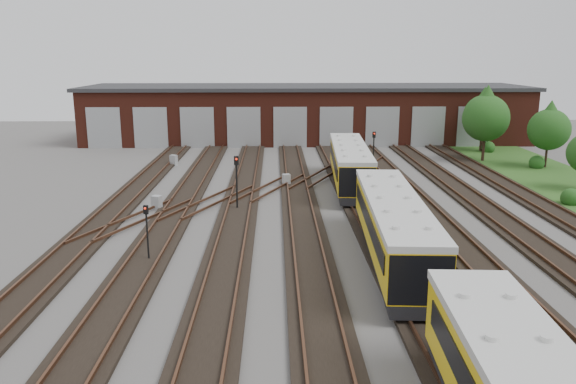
{
  "coord_description": "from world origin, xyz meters",
  "views": [
    {
      "loc": [
        -3.64,
        -26.5,
        9.77
      ],
      "look_at": [
        -2.9,
        5.34,
        2.0
      ],
      "focal_mm": 35.0,
      "sensor_mm": 36.0,
      "label": 1
    }
  ],
  "objects": [
    {
      "name": "ground",
      "position": [
        0.0,
        0.0,
        0.0
      ],
      "size": [
        120.0,
        120.0,
        0.0
      ],
      "primitive_type": "plane",
      "color": "#4A4845",
      "rests_on": "ground"
    },
    {
      "name": "track_network",
      "position": [
        -0.17,
        0.59,
        0.11
      ],
      "size": [
        30.4,
        70.0,
        0.33
      ],
      "color": "black",
      "rests_on": "ground"
    },
    {
      "name": "maintenance_shed",
      "position": [
        -0.01,
        39.97,
        3.2
      ],
      "size": [
        51.0,
        12.5,
        6.35
      ],
      "color": "#531F14",
      "rests_on": "ground"
    },
    {
      "name": "metro_train",
      "position": [
        2.0,
        -0.92,
        1.79
      ],
      "size": [
        3.32,
        45.95,
        2.86
      ],
      "rotation": [
        0.0,
        0.0,
        -0.06
      ],
      "color": "black",
      "rests_on": "ground"
    },
    {
      "name": "signal_mast_0",
      "position": [
        -9.82,
        -0.62,
        1.8
      ],
      "size": [
        0.24,
        0.22,
        2.84
      ],
      "rotation": [
        0.0,
        0.0,
        -0.22
      ],
      "color": "black",
      "rests_on": "ground"
    },
    {
      "name": "signal_mast_1",
      "position": [
        -6.11,
        8.63,
        2.27
      ],
      "size": [
        0.31,
        0.29,
        3.55
      ],
      "rotation": [
        0.0,
        0.0,
        0.16
      ],
      "color": "black",
      "rests_on": "ground"
    },
    {
      "name": "signal_mast_2",
      "position": [
        4.93,
        21.55,
        2.15
      ],
      "size": [
        0.27,
        0.25,
        3.36
      ],
      "rotation": [
        0.0,
        0.0,
        0.03
      ],
      "color": "black",
      "rests_on": "ground"
    },
    {
      "name": "signal_mast_3",
      "position": [
        2.03,
        10.0,
        1.9
      ],
      "size": [
        0.26,
        0.25,
        2.99
      ],
      "rotation": [
        0.0,
        0.0,
        0.41
      ],
      "color": "black",
      "rests_on": "ground"
    },
    {
      "name": "relay_cabinet_0",
      "position": [
        -11.34,
        8.84,
        0.47
      ],
      "size": [
        0.7,
        0.65,
        0.94
      ],
      "primitive_type": "cube",
      "rotation": [
        0.0,
        0.0,
        -0.39
      ],
      "color": "#939597",
      "rests_on": "ground"
    },
    {
      "name": "relay_cabinet_1",
      "position": [
        -12.88,
        23.96,
        0.49
      ],
      "size": [
        0.72,
        0.67,
        0.97
      ],
      "primitive_type": "cube",
      "rotation": [
        0.0,
        0.0,
        -0.39
      ],
      "color": "#939597",
      "rests_on": "ground"
    },
    {
      "name": "relay_cabinet_2",
      "position": [
        -2.79,
        15.54,
        0.46
      ],
      "size": [
        0.67,
        0.61,
        0.92
      ],
      "primitive_type": "cube",
      "rotation": [
        0.0,
        0.0,
        0.31
      ],
      "color": "#939597",
      "rests_on": "ground"
    },
    {
      "name": "relay_cabinet_3",
      "position": [
        2.87,
        13.96,
        0.43
      ],
      "size": [
        0.62,
        0.56,
        0.87
      ],
      "primitive_type": "cube",
      "rotation": [
        0.0,
        0.0,
        0.28
      ],
      "color": "#939597",
      "rests_on": "ground"
    },
    {
      "name": "relay_cabinet_4",
      "position": [
        2.07,
        8.9,
        0.55
      ],
      "size": [
        0.78,
        0.71,
        1.09
      ],
      "primitive_type": "cube",
      "rotation": [
        0.0,
        0.0,
        0.28
      ],
      "color": "#939597",
      "rests_on": "ground"
    },
    {
      "name": "tree_0",
      "position": [
        16.07,
        25.52,
        4.6
      ],
      "size": [
        4.32,
        4.32,
        7.16
      ],
      "color": "black",
      "rests_on": "ground"
    },
    {
      "name": "tree_1",
      "position": [
        17.92,
        31.22,
        4.29
      ],
      "size": [
        4.03,
        4.03,
        6.68
      ],
      "color": "black",
      "rests_on": "ground"
    },
    {
      "name": "tree_2",
      "position": [
        20.5,
        22.19,
        3.86
      ],
      "size": [
        3.62,
        3.62,
        6.0
      ],
      "color": "black",
      "rests_on": "ground"
    },
    {
      "name": "bush_0",
      "position": [
        16.22,
        9.54,
        0.65
      ],
      "size": [
        1.31,
        1.31,
        1.31
      ],
      "primitive_type": "sphere",
      "color": "#134514",
      "rests_on": "ground"
    },
    {
      "name": "bush_1",
      "position": [
        19.62,
        21.97,
        0.67
      ],
      "size": [
        1.33,
        1.33,
        1.33
      ],
      "primitive_type": "sphere",
      "color": "#134514",
      "rests_on": "ground"
    },
    {
      "name": "bush_2",
      "position": [
        18.44,
        30.45,
        0.68
      ],
      "size": [
        1.36,
        1.36,
        1.36
      ],
      "primitive_type": "sphere",
      "color": "#134514",
      "rests_on": "ground"
    }
  ]
}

